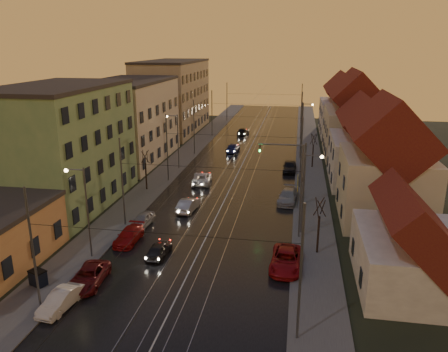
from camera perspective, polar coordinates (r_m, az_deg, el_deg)
The scene contains 49 objects.
ground at distance 35.05m, azimuth -4.98°, elevation -13.18°, with size 160.00×160.00×0.00m, color black.
road at distance 71.91m, azimuth 3.01°, elevation 2.76°, with size 16.00×120.00×0.04m, color black.
sidewalk_left at distance 73.68m, azimuth -4.75°, elevation 3.11°, with size 4.00×120.00×0.15m, color #4C4C4C.
sidewalk_right at distance 71.47m, azimuth 11.00°, elevation 2.42°, with size 4.00×120.00×0.15m, color #4C4C4C.
tram_rail_0 at distance 72.18m, azimuth 1.27°, elevation 2.86°, with size 0.06×120.00×0.03m, color gray.
tram_rail_1 at distance 71.99m, azimuth 2.40°, elevation 2.81°, with size 0.06×120.00×0.03m, color gray.
tram_rail_2 at distance 71.82m, azimuth 3.62°, elevation 2.76°, with size 0.06×120.00×0.03m, color gray.
tram_rail_3 at distance 71.69m, azimuth 4.76°, elevation 2.71°, with size 0.06×120.00×0.03m, color gray.
apartment_left_1 at distance 51.44m, azimuth -20.35°, elevation 3.44°, with size 10.00×18.00×13.00m, color #5D8755.
apartment_left_2 at distance 69.20m, azimuth -12.18°, elevation 6.91°, with size 10.00×20.00×12.00m, color #C2B096.
apartment_left_3 at distance 91.54m, azimuth -6.66°, elevation 10.15°, with size 10.00×24.00×14.00m, color #91795D.
house_right_0 at distance 35.67m, azimuth 23.63°, elevation -8.78°, with size 8.16×10.20×5.80m.
house_right_1 at distance 46.77m, azimuth 20.42°, elevation 0.84°, with size 8.67×10.20×10.80m.
house_right_2 at distance 59.40m, azimuth 18.19°, elevation 3.50°, with size 9.18×12.24×9.20m.
house_right_3 at distance 73.78m, azimuth 16.69°, elevation 7.02°, with size 9.18×14.28×11.50m.
house_right_4 at distance 91.59m, azimuth 15.40°, elevation 8.44°, with size 9.18×16.32×10.00m.
catenary_pole_l_0 at distance 31.42m, azimuth -23.66°, elevation -9.11°, with size 0.16×0.16×9.00m, color #595B60.
catenary_pole_r_0 at distance 26.68m, azimuth 9.96°, elevation -12.59°, with size 0.16×0.16×9.00m, color #595B60.
catenary_pole_l_1 at distance 43.71m, azimuth -13.13°, elevation -0.91°, with size 0.16×0.16×9.00m, color #595B60.
catenary_pole_r_1 at distance 40.44m, azimuth 10.02°, elevation -2.17°, with size 0.16×0.16×9.00m, color #595B60.
catenary_pole_l_2 at distance 57.31m, azimuth -7.43°, elevation 3.60°, with size 0.16×0.16×9.00m, color #595B60.
catenary_pole_r_2 at distance 54.86m, azimuth 10.04°, elevation 2.88°, with size 0.16×0.16×9.00m, color #595B60.
catenary_pole_l_3 at distance 71.47m, azimuth -3.94°, elevation 6.33°, with size 0.16×0.16×9.00m, color #595B60.
catenary_pole_r_3 at distance 69.52m, azimuth 10.06°, elevation 5.81°, with size 0.16×0.16×9.00m, color #595B60.
catenary_pole_l_4 at distance 85.92m, azimuth -1.58°, elevation 8.14°, with size 0.16×0.16×9.00m, color #595B60.
catenary_pole_r_4 at distance 84.30m, azimuth 10.07°, elevation 7.72°, with size 0.16×0.16×9.00m, color #595B60.
catenary_pole_l_5 at distance 103.46m, azimuth 0.38°, elevation 9.63°, with size 0.16×0.16×9.00m, color #595B60.
catenary_pole_r_5 at distance 102.12m, azimuth 10.08°, elevation 9.28°, with size 0.16×0.16×9.00m, color #595B60.
street_lamp_0 at distance 37.83m, azimuth -17.89°, elevation -3.48°, with size 1.75×0.32×8.00m.
street_lamp_1 at distance 41.28m, azimuth 10.75°, elevation -1.25°, with size 1.75×0.32×8.00m.
street_lamp_2 at distance 62.99m, azimuth -6.31°, elevation 5.19°, with size 1.75×0.32×8.00m.
street_lamp_3 at distance 76.35m, azimuth 10.46°, elevation 7.06°, with size 1.75×0.32×8.00m.
traffic_light_mast at distance 49.02m, azimuth 9.33°, elevation 1.36°, with size 5.30×0.32×7.20m.
bare_tree_0 at distance 54.65m, azimuth -10.17°, elevation 0.63°, with size 1.09×1.09×5.11m.
bare_tree_1 at distance 38.41m, azimuth 12.26°, elevation -6.56°, with size 1.09×1.09×5.11m.
bare_tree_2 at distance 65.09m, azimuth 11.55°, elevation 3.17°, with size 1.09×1.09×5.11m.
driving_car_0 at distance 38.29m, azimuth -8.51°, elevation -9.50°, with size 1.47×3.65×1.24m, color black.
driving_car_1 at distance 47.80m, azimuth -4.70°, elevation -3.77°, with size 1.51×4.32×1.42m, color #9E9DA3.
driving_car_2 at distance 57.07m, azimuth -2.91°, elevation -0.28°, with size 2.35×5.09×1.41m, color silver.
driving_car_3 at distance 73.84m, azimuth 1.20°, elevation 3.71°, with size 2.01×4.93×1.43m, color #1A2150.
driving_car_4 at distance 87.94m, azimuth 2.51°, elevation 5.85°, with size 1.77×4.40×1.50m, color black.
parked_left_0 at distance 33.10m, azimuth -20.57°, elevation -14.96°, with size 1.36×3.90×1.28m, color #BEBEBE.
parked_left_1 at distance 35.39m, azimuth -17.26°, elevation -12.41°, with size 2.15×4.66×1.30m, color #5E1014.
parked_left_2 at distance 41.37m, azimuth -12.32°, elevation -7.62°, with size 1.77×4.36×1.27m, color #9F0F11.
parked_left_3 at distance 44.64m, azimuth -10.61°, elevation -5.65°, with size 1.51×3.74×1.28m, color #9F9EA4.
parked_right_0 at distance 36.38m, azimuth 8.09°, elevation -10.78°, with size 2.42×5.26×1.46m, color maroon.
parked_right_1 at distance 50.74m, azimuth 8.36°, elevation -2.64°, with size 2.03×5.00×1.45m, color #9D9DA2.
parked_right_2 at distance 62.87m, azimuth 8.57°, elevation 1.23°, with size 1.83×4.55×1.55m, color black.
dumpster at distance 36.33m, azimuth -23.12°, elevation -12.17°, with size 1.20×0.80×1.10m, color black.
Camera 1 is at (8.01, -29.29, 17.50)m, focal length 35.00 mm.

